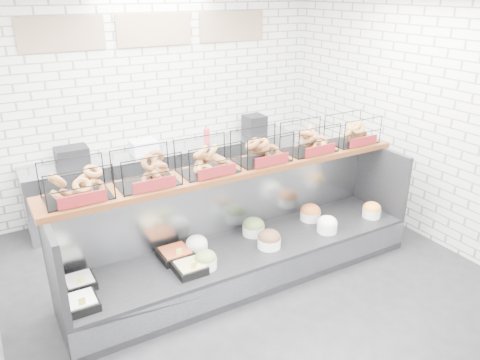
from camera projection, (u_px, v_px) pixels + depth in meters
ground at (260, 289)px, 5.07m from camera, size 5.50×5.50×0.00m
room_shell at (231, 90)px, 4.76m from camera, size 5.02×5.51×3.01m
display_case at (244, 249)px, 5.22m from camera, size 4.00×0.90×1.20m
bagel_shelf at (236, 155)px, 4.95m from camera, size 4.10×0.50×0.40m
prep_counter at (171, 177)px, 6.83m from camera, size 4.00×0.60×1.20m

